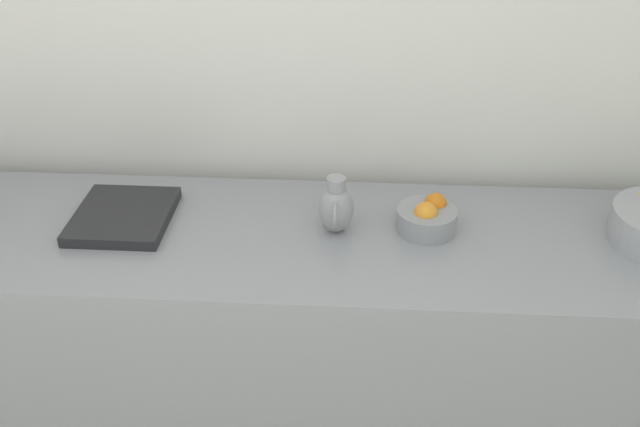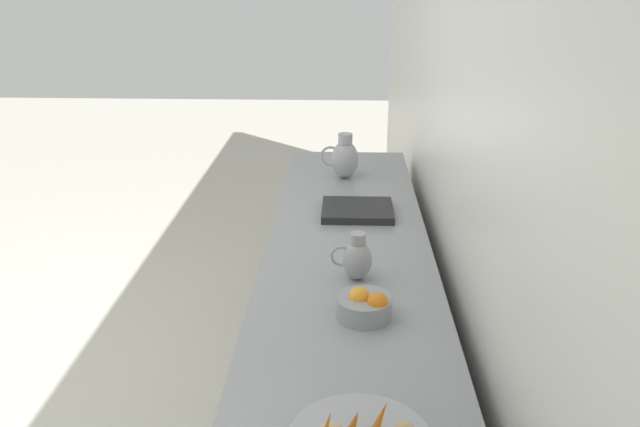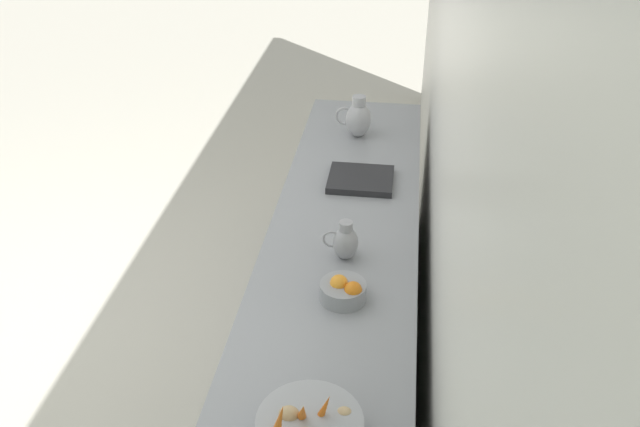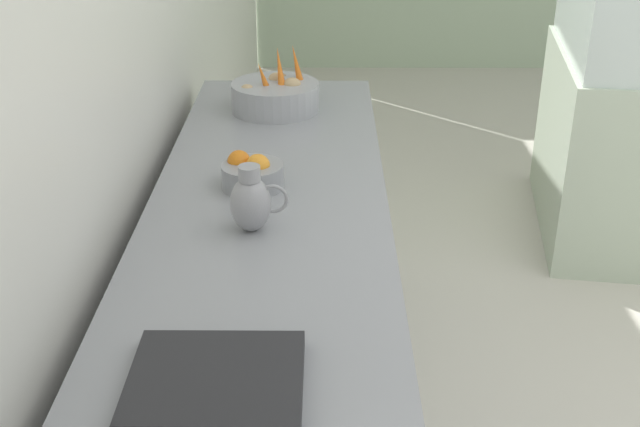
{
  "view_description": "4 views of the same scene",
  "coord_description": "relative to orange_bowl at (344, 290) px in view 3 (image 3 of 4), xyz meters",
  "views": [
    {
      "loc": [
        0.38,
        0.25,
        2.12
      ],
      "look_at": [
        -1.42,
        0.13,
        1.02
      ],
      "focal_mm": 40.04,
      "sensor_mm": 36.0,
      "label": 1
    },
    {
      "loc": [
        -1.47,
        2.33,
        2.0
      ],
      "look_at": [
        -1.37,
        0.01,
        1.1
      ],
      "focal_mm": 35.46,
      "sensor_mm": 36.0,
      "label": 2
    },
    {
      "loc": [
        -1.73,
        2.56,
        2.63
      ],
      "look_at": [
        -1.4,
        0.11,
        1.08
      ],
      "focal_mm": 37.39,
      "sensor_mm": 36.0,
      "label": 3
    },
    {
      "loc": [
        -1.32,
        -1.76,
        1.9
      ],
      "look_at": [
        -1.33,
        0.12,
        0.98
      ],
      "focal_mm": 44.86,
      "sensor_mm": 36.0,
      "label": 4
    }
  ],
  "objects": [
    {
      "name": "tile_wall_left",
      "position": [
        -0.41,
        0.02,
        0.55
      ],
      "size": [
        0.1,
        8.98,
        3.0
      ],
      "primitive_type": "cube",
      "color": "white",
      "rests_on": "ground_plane"
    },
    {
      "name": "prep_counter",
      "position": [
        0.05,
        -0.48,
        -0.5
      ],
      "size": [
        0.71,
        3.19,
        0.9
      ],
      "primitive_type": "cube",
      "color": "gray",
      "rests_on": "ground_plane"
    },
    {
      "name": "counter_sink_basin",
      "position": [
        0.01,
        -0.97,
        -0.03
      ],
      "size": [
        0.34,
        0.3,
        0.04
      ],
      "primitive_type": "cube",
      "color": "#232326",
      "rests_on": "prep_counter"
    },
    {
      "name": "metal_pitcher_short",
      "position": [
        0.02,
        -0.29,
        0.04
      ],
      "size": [
        0.16,
        0.11,
        0.19
      ],
      "color": "#939399",
      "rests_on": "prep_counter"
    },
    {
      "name": "ground_plane",
      "position": [
        1.54,
        -0.46,
        -0.95
      ],
      "size": [
        15.97,
        15.97,
        0.0
      ],
      "primitive_type": "plane",
      "color": "beige"
    },
    {
      "name": "orange_bowl",
      "position": [
        0.0,
        0.0,
        0.0
      ],
      "size": [
        0.19,
        0.19,
        0.11
      ],
      "color": "gray",
      "rests_on": "prep_counter"
    },
    {
      "name": "metal_pitcher_tall",
      "position": [
        0.08,
        -1.54,
        0.07
      ],
      "size": [
        0.21,
        0.15,
        0.25
      ],
      "color": "#A3A3A8",
      "rests_on": "prep_counter"
    }
  ]
}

